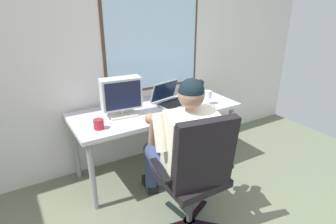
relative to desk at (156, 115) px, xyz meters
name	(u,v)px	position (x,y,z in m)	size (l,w,h in m)	color
wall_rear	(118,49)	(-0.22, 0.41, 0.63)	(5.29, 0.08, 2.56)	silver
desk	(156,115)	(0.00, 0.00, 0.00)	(1.70, 0.70, 0.71)	gray
office_chair	(197,170)	(-0.18, -0.96, -0.06)	(0.60, 0.60, 1.04)	black
person_seated	(182,145)	(-0.14, -0.69, 0.01)	(0.59, 0.86, 1.25)	navy
crt_monitor	(121,95)	(-0.36, 0.01, 0.28)	(0.39, 0.23, 0.37)	beige
laptop	(170,98)	(0.20, 0.06, 0.13)	(0.40, 0.38, 0.23)	gray
wine_glass	(208,95)	(0.54, -0.17, 0.17)	(0.07, 0.07, 0.15)	silver
desk_speaker	(200,87)	(0.66, 0.14, 0.15)	(0.07, 0.09, 0.17)	black
coffee_mug	(99,124)	(-0.65, -0.17, 0.11)	(0.09, 0.09, 0.09)	#A2212B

